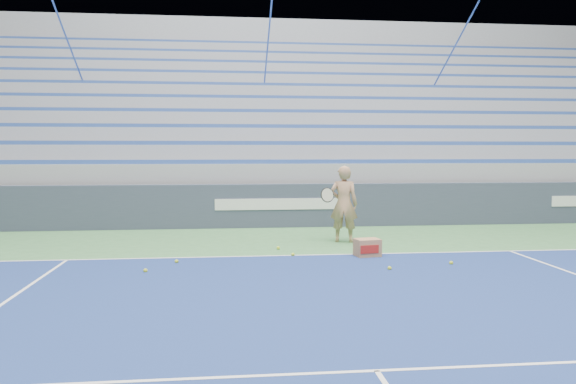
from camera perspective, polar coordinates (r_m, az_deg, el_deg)
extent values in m
cube|color=white|center=(10.41, 1.01, -6.44)|extent=(10.97, 0.05, 0.00)
cube|color=white|center=(5.21, 9.00, -17.49)|extent=(8.23, 0.05, 0.00)
cube|color=#363E53|center=(14.28, -1.00, -1.38)|extent=(30.00, 0.30, 1.10)
cube|color=white|center=(14.12, -0.94, -1.24)|extent=(3.20, 0.02, 0.28)
cube|color=#989AA0|center=(18.80, -2.26, -0.04)|extent=(30.00, 8.50, 1.10)
cube|color=#989AA0|center=(18.76, -2.27, 2.40)|extent=(30.00, 8.50, 0.50)
cube|color=#2A4A99|center=(14.89, -1.25, 3.11)|extent=(29.60, 0.42, 0.11)
cube|color=#989AA0|center=(19.17, -2.36, 3.93)|extent=(30.00, 7.65, 0.50)
cube|color=#2A4A99|center=(15.73, -1.52, 4.99)|extent=(29.60, 0.42, 0.11)
cube|color=#989AA0|center=(19.60, -2.45, 5.40)|extent=(30.00, 6.80, 0.50)
cube|color=#2A4A99|center=(16.60, -1.76, 6.67)|extent=(29.60, 0.42, 0.11)
cube|color=#989AA0|center=(20.04, -2.54, 6.80)|extent=(30.00, 5.95, 0.50)
cube|color=#2A4A99|center=(17.47, -1.99, 8.19)|extent=(29.60, 0.42, 0.11)
cube|color=#989AA0|center=(20.49, -2.62, 8.14)|extent=(30.00, 5.10, 0.50)
cube|color=#2A4A99|center=(18.36, -2.19, 9.56)|extent=(29.60, 0.42, 0.11)
cube|color=#989AA0|center=(20.96, -2.70, 9.43)|extent=(30.00, 4.25, 0.50)
cube|color=#2A4A99|center=(19.25, -2.37, 10.81)|extent=(29.60, 0.42, 0.11)
cube|color=#989AA0|center=(21.43, -2.77, 10.65)|extent=(30.00, 3.40, 0.50)
cube|color=#2A4A99|center=(20.16, -2.54, 11.94)|extent=(29.60, 0.42, 0.11)
cube|color=#989AA0|center=(21.91, -2.85, 11.83)|extent=(30.00, 2.55, 0.50)
cube|color=#2A4A99|center=(21.07, -2.70, 12.98)|extent=(29.60, 0.42, 0.11)
cube|color=#989AA0|center=(22.40, -2.92, 12.95)|extent=(30.00, 1.70, 0.50)
cube|color=#2A4A99|center=(21.98, -2.85, 13.93)|extent=(29.60, 0.42, 0.11)
cube|color=#989AA0|center=(22.90, -2.98, 14.03)|extent=(30.00, 0.85, 0.50)
cube|color=#2A4A99|center=(22.91, -2.98, 14.80)|extent=(29.60, 0.42, 0.11)
cube|color=#989AA0|center=(23.35, -3.07, 8.39)|extent=(31.00, 0.40, 7.30)
cylinder|color=#3458B7|center=(19.47, -20.60, 11.79)|extent=(0.05, 8.53, 5.04)
cylinder|color=#3458B7|center=(18.94, -2.30, 12.28)|extent=(0.05, 8.53, 5.04)
cylinder|color=#3458B7|center=(20.25, 15.26, 11.61)|extent=(0.05, 8.53, 5.04)
imported|color=tan|center=(11.95, 5.68, -1.22)|extent=(0.67, 0.53, 1.62)
cylinder|color=black|center=(11.62, 4.25, -0.68)|extent=(0.12, 0.27, 0.08)
cylinder|color=beige|center=(11.32, 4.01, -0.30)|extent=(0.29, 0.16, 0.28)
torus|color=black|center=(11.32, 4.01, -0.30)|extent=(0.31, 0.18, 0.30)
cube|color=#A67450|center=(10.43, 8.06, -5.63)|extent=(0.49, 0.39, 0.33)
cube|color=#B21E19|center=(10.26, 8.30, -5.79)|extent=(0.35, 0.07, 0.15)
sphere|color=#C8D72C|center=(10.37, 0.51, -6.38)|extent=(0.07, 0.07, 0.07)
sphere|color=#C8D72C|center=(10.00, 16.25, -6.94)|extent=(0.07, 0.07, 0.07)
sphere|color=#C8D72C|center=(9.29, -14.29, -7.75)|extent=(0.07, 0.07, 0.07)
sphere|color=#C8D72C|center=(9.34, 10.28, -7.63)|extent=(0.07, 0.07, 0.07)
sphere|color=#C8D72C|center=(11.07, -1.00, -5.70)|extent=(0.07, 0.07, 0.07)
sphere|color=#C8D72C|center=(9.92, -11.25, -6.94)|extent=(0.07, 0.07, 0.07)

